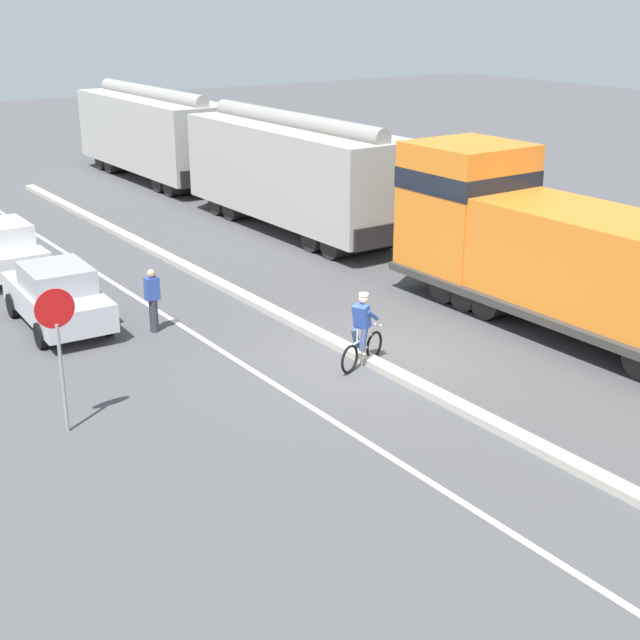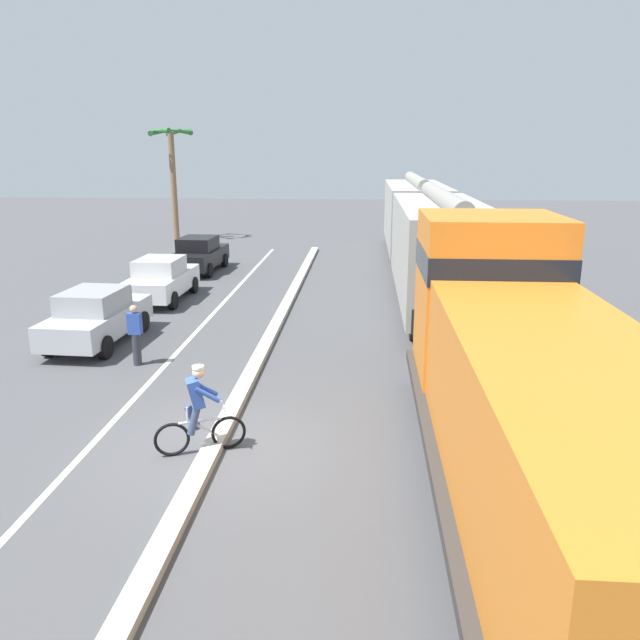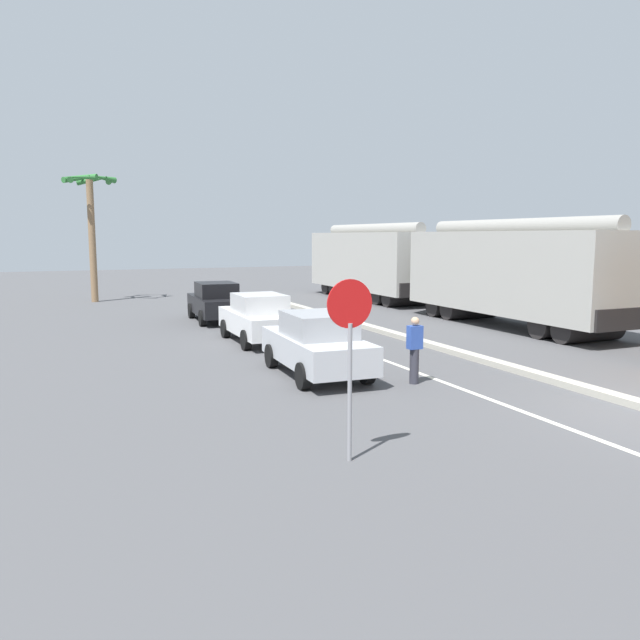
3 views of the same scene
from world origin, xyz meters
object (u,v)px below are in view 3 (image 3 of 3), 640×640
(stop_sign, at_px, (350,335))
(hopper_car_middle, at_px, (372,262))
(hopper_car_lead, at_px, (514,274))
(parked_car_silver, at_px, (317,344))
(parked_car_black, at_px, (216,302))
(parked_car_white, at_px, (259,318))
(palm_tree_near, at_px, (90,206))
(pedestrian_by_cars, at_px, (415,349))

(stop_sign, bearing_deg, hopper_car_middle, 61.12)
(hopper_car_lead, xyz_separation_m, hopper_car_middle, (0.00, 11.60, 0.00))
(parked_car_silver, relative_size, parked_car_black, 1.00)
(parked_car_white, bearing_deg, stop_sign, -100.65)
(hopper_car_lead, distance_m, parked_car_black, 11.99)
(parked_car_black, distance_m, palm_tree_near, 11.75)
(hopper_car_lead, bearing_deg, hopper_car_middle, 90.00)
(parked_car_white, relative_size, palm_tree_near, 0.62)
(parked_car_silver, bearing_deg, hopper_car_middle, 57.80)
(hopper_car_lead, xyz_separation_m, parked_car_silver, (-10.33, -4.81, -1.26))
(hopper_car_middle, bearing_deg, hopper_car_lead, -90.00)
(parked_car_silver, height_order, parked_car_black, same)
(hopper_car_middle, bearing_deg, parked_car_white, -132.60)
(parked_car_black, bearing_deg, parked_car_silver, -90.72)
(hopper_car_middle, height_order, palm_tree_near, palm_tree_near)
(parked_car_silver, height_order, stop_sign, stop_sign)
(parked_car_white, relative_size, pedestrian_by_cars, 2.61)
(hopper_car_middle, bearing_deg, palm_tree_near, 161.80)
(pedestrian_by_cars, bearing_deg, hopper_car_lead, 37.55)
(parked_car_white, height_order, stop_sign, stop_sign)
(palm_tree_near, bearing_deg, stop_sign, -85.56)
(hopper_car_middle, bearing_deg, parked_car_silver, -122.20)
(hopper_car_middle, relative_size, palm_tree_near, 1.55)
(hopper_car_middle, xyz_separation_m, palm_tree_near, (-14.33, 4.71, 3.02))
(parked_car_black, bearing_deg, pedestrian_by_cars, -82.57)
(parked_car_silver, relative_size, pedestrian_by_cars, 2.64)
(parked_car_black, height_order, pedestrian_by_cars, same)
(parked_car_black, relative_size, palm_tree_near, 0.63)
(hopper_car_middle, relative_size, parked_car_silver, 2.48)
(palm_tree_near, bearing_deg, parked_car_silver, -79.28)
(hopper_car_lead, relative_size, pedestrian_by_cars, 6.54)
(parked_car_black, bearing_deg, stop_sign, -96.97)
(hopper_car_middle, relative_size, parked_car_black, 2.48)
(pedestrian_by_cars, bearing_deg, parked_car_silver, 135.79)
(parked_car_silver, bearing_deg, palm_tree_near, 100.72)
(palm_tree_near, height_order, pedestrian_by_cars, palm_tree_near)
(pedestrian_by_cars, bearing_deg, hopper_car_middle, 64.84)
(parked_car_black, bearing_deg, hopper_car_middle, 27.98)
(parked_car_silver, distance_m, parked_car_black, 10.99)
(hopper_car_lead, xyz_separation_m, stop_sign, (-12.24, -10.59, -0.05))
(hopper_car_middle, xyz_separation_m, stop_sign, (-12.24, -22.19, -0.05))
(parked_car_white, height_order, pedestrian_by_cars, same)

